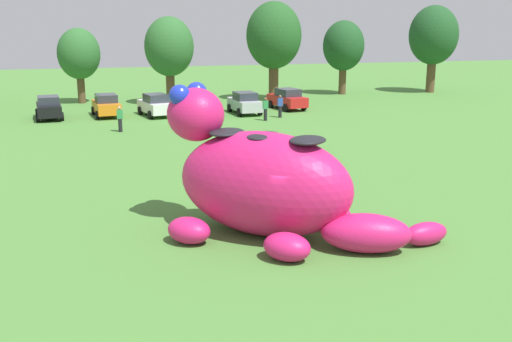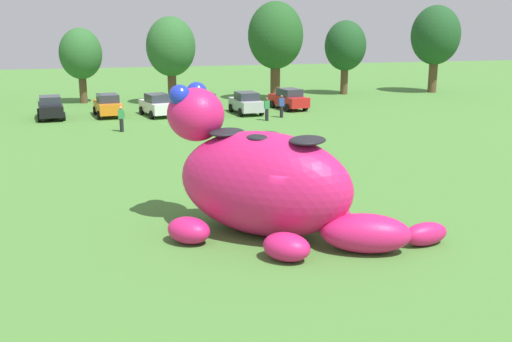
# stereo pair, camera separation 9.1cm
# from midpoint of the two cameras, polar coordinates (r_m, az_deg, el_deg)

# --- Properties ---
(ground_plane) EXTENTS (160.00, 160.00, 0.00)m
(ground_plane) POSITION_cam_midpoint_polar(r_m,az_deg,el_deg) (20.77, 3.77, -6.26)
(ground_plane) COLOR #4C8438
(giant_inflatable_creature) EXTENTS (9.27, 7.28, 5.05)m
(giant_inflatable_creature) POSITION_cam_midpoint_polar(r_m,az_deg,el_deg) (20.59, 0.65, -1.03)
(giant_inflatable_creature) COLOR #E01E6B
(giant_inflatable_creature) RESTS_ON ground
(car_black) EXTENTS (2.21, 4.23, 1.72)m
(car_black) POSITION_cam_midpoint_polar(r_m,az_deg,el_deg) (48.06, -18.96, 5.67)
(car_black) COLOR black
(car_black) RESTS_ON ground
(car_orange) EXTENTS (2.28, 4.26, 1.72)m
(car_orange) POSITION_cam_midpoint_polar(r_m,az_deg,el_deg) (48.08, -13.95, 6.02)
(car_orange) COLOR orange
(car_orange) RESTS_ON ground
(car_white) EXTENTS (2.58, 4.37, 1.72)m
(car_white) POSITION_cam_midpoint_polar(r_m,az_deg,el_deg) (47.50, -9.48, 6.14)
(car_white) COLOR white
(car_white) RESTS_ON ground
(car_green) EXTENTS (2.03, 4.14, 1.72)m
(car_green) POSITION_cam_midpoint_polar(r_m,az_deg,el_deg) (47.68, -5.13, 6.31)
(car_green) COLOR #1E7238
(car_green) RESTS_ON ground
(car_silver) EXTENTS (2.17, 4.21, 1.72)m
(car_silver) POSITION_cam_midpoint_polar(r_m,az_deg,el_deg) (48.09, -1.13, 6.43)
(car_silver) COLOR #B7BABF
(car_silver) RESTS_ON ground
(car_red) EXTENTS (2.55, 4.36, 1.72)m
(car_red) POSITION_cam_midpoint_polar(r_m,az_deg,el_deg) (50.59, 2.91, 6.79)
(car_red) COLOR red
(car_red) RESTS_ON ground
(tree_mid_left) EXTENTS (3.70, 3.70, 6.57)m
(tree_mid_left) POSITION_cam_midpoint_polar(r_m,az_deg,el_deg) (56.28, -16.37, 10.49)
(tree_mid_left) COLOR brown
(tree_mid_left) RESTS_ON ground
(tree_centre_left) EXTENTS (4.25, 4.25, 7.54)m
(tree_centre_left) POSITION_cam_midpoint_polar(r_m,az_deg,el_deg) (53.91, -8.22, 11.45)
(tree_centre_left) COLOR brown
(tree_centre_left) RESTS_ON ground
(tree_centre) EXTENTS (5.00, 5.00, 8.87)m
(tree_centre) POSITION_cam_midpoint_polar(r_m,az_deg,el_deg) (56.06, 1.64, 12.57)
(tree_centre) COLOR brown
(tree_centre) RESTS_ON ground
(tree_centre_right) EXTENTS (4.06, 4.06, 7.21)m
(tree_centre_right) POSITION_cam_midpoint_polar(r_m,az_deg,el_deg) (61.44, 8.19, 11.54)
(tree_centre_right) COLOR brown
(tree_centre_right) RESTS_ON ground
(tree_mid_right) EXTENTS (4.89, 4.89, 8.69)m
(tree_mid_right) POSITION_cam_midpoint_polar(r_m,az_deg,el_deg) (64.95, 16.32, 12.11)
(tree_mid_right) COLOR brown
(tree_mid_right) RESTS_ON ground
(spectator_near_inflatable) EXTENTS (0.38, 0.26, 1.71)m
(spectator_near_inflatable) POSITION_cam_midpoint_polar(r_m,az_deg,el_deg) (31.02, -2.49, 2.20)
(spectator_near_inflatable) COLOR #726656
(spectator_near_inflatable) RESTS_ON ground
(spectator_mid_field) EXTENTS (0.38, 0.26, 1.71)m
(spectator_mid_field) POSITION_cam_midpoint_polar(r_m,az_deg,el_deg) (46.18, 2.22, 6.09)
(spectator_mid_field) COLOR black
(spectator_mid_field) RESTS_ON ground
(spectator_by_cars) EXTENTS (0.38, 0.26, 1.71)m
(spectator_by_cars) POSITION_cam_midpoint_polar(r_m,az_deg,el_deg) (44.67, 0.83, 5.84)
(spectator_by_cars) COLOR black
(spectator_by_cars) RESTS_ON ground
(spectator_wandering) EXTENTS (0.38, 0.26, 1.71)m
(spectator_wandering) POSITION_cam_midpoint_polar(r_m,az_deg,el_deg) (41.10, -12.74, 4.78)
(spectator_wandering) COLOR black
(spectator_wandering) RESTS_ON ground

